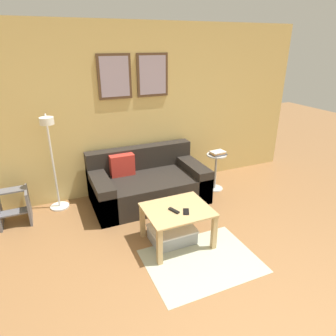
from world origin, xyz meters
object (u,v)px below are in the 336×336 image
object	(u,v)px
side_table	(216,169)
remote_control	(174,211)
step_stool	(14,206)
coffee_table	(177,216)
storage_bin	(172,234)
cell_phone	(186,212)
book_stack	(218,153)
floor_lamp	(52,155)
couch	(147,184)

from	to	relation	value
side_table	remote_control	size ratio (longest dim) A/B	4.06
side_table	step_stool	distance (m)	3.00
coffee_table	storage_bin	distance (m)	0.28
side_table	remote_control	bearing A→B (deg)	-139.02
cell_phone	step_stool	bearing A→B (deg)	169.50
storage_bin	step_stool	distance (m)	2.14
storage_bin	book_stack	world-z (taller)	book_stack
cell_phone	side_table	bearing A→B (deg)	71.41
coffee_table	floor_lamp	world-z (taller)	floor_lamp
storage_bin	book_stack	distance (m)	1.68
coffee_table	side_table	bearing A→B (deg)	41.49
side_table	floor_lamp	bearing A→B (deg)	173.50
coffee_table	storage_bin	xyz separation A→B (m)	(-0.04, 0.05, -0.28)
couch	remote_control	xyz separation A→B (m)	(-0.11, -1.19, 0.21)
floor_lamp	step_stool	size ratio (longest dim) A/B	3.02
coffee_table	floor_lamp	size ratio (longest dim) A/B	0.54
step_stool	coffee_table	bearing A→B (deg)	-34.98
side_table	cell_phone	world-z (taller)	side_table
step_stool	storage_bin	bearing A→B (deg)	-34.60
coffee_table	book_stack	xyz separation A→B (m)	(1.20, 1.04, 0.27)
storage_bin	side_table	distance (m)	1.61
side_table	cell_phone	distance (m)	1.62
couch	cell_phone	distance (m)	1.28
step_stool	side_table	bearing A→B (deg)	-3.99
floor_lamp	step_stool	bearing A→B (deg)	-173.28
side_table	book_stack	bearing A→B (deg)	-52.77
coffee_table	couch	bearing A→B (deg)	87.77
coffee_table	floor_lamp	xyz separation A→B (m)	(-1.23, 1.33, 0.50)
remote_control	step_stool	bearing A→B (deg)	122.94
book_stack	coffee_table	bearing A→B (deg)	-139.16
storage_bin	cell_phone	distance (m)	0.42
couch	coffee_table	distance (m)	1.16
side_table	cell_phone	size ratio (longest dim) A/B	4.35
side_table	cell_phone	bearing A→B (deg)	-134.31
floor_lamp	cell_phone	xyz separation A→B (m)	(1.29, -1.43, -0.40)
storage_bin	book_stack	xyz separation A→B (m)	(1.25, 0.99, 0.54)
couch	step_stool	xyz separation A→B (m)	(-1.85, 0.10, -0.02)
couch	coffee_table	xyz separation A→B (m)	(-0.05, -1.16, 0.10)
couch	book_stack	world-z (taller)	couch
book_stack	step_stool	size ratio (longest dim) A/B	0.53
couch	floor_lamp	bearing A→B (deg)	172.41
remote_control	floor_lamp	bearing A→B (deg)	110.28
storage_bin	step_stool	xyz separation A→B (m)	(-1.76, 1.21, 0.16)
storage_bin	remote_control	distance (m)	0.39
floor_lamp	book_stack	xyz separation A→B (m)	(2.44, -0.29, -0.23)
remote_control	side_table	bearing A→B (deg)	20.57
book_stack	couch	bearing A→B (deg)	174.06
remote_control	couch	bearing A→B (deg)	64.50
couch	coffee_table	bearing A→B (deg)	-92.23
coffee_table	storage_bin	size ratio (longest dim) A/B	1.42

